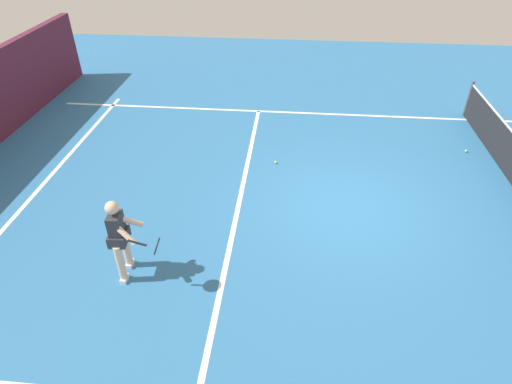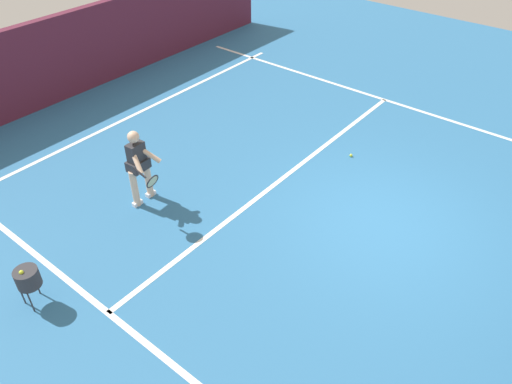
% 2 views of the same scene
% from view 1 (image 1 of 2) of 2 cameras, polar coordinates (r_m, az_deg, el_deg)
% --- Properties ---
extents(ground_plane, '(24.19, 24.19, 0.00)m').
position_cam_1_polar(ground_plane, '(9.32, 11.74, -1.78)').
color(ground_plane, teal).
extents(baseline_marking, '(10.04, 0.10, 0.01)m').
position_cam_1_polar(baseline_marking, '(10.81, -26.85, 0.48)').
color(baseline_marking, white).
rests_on(baseline_marking, ground).
extents(service_line_marking, '(9.04, 0.10, 0.01)m').
position_cam_1_polar(service_line_marking, '(9.30, -2.17, -0.99)').
color(service_line_marking, white).
rests_on(service_line_marking, ground).
extents(sideline_left_marking, '(0.10, 16.61, 0.01)m').
position_cam_1_polar(sideline_left_marking, '(13.20, 10.31, 10.16)').
color(sideline_left_marking, white).
rests_on(sideline_left_marking, ground).
extents(tennis_player, '(0.75, 0.96, 1.55)m').
position_cam_1_polar(tennis_player, '(7.41, -17.60, -5.69)').
color(tennis_player, beige).
rests_on(tennis_player, ground).
extents(tennis_ball_near, '(0.07, 0.07, 0.07)m').
position_cam_1_polar(tennis_ball_near, '(12.24, 26.19, 4.93)').
color(tennis_ball_near, '#D1E533').
rests_on(tennis_ball_near, ground).
extents(tennis_ball_mid, '(0.07, 0.07, 0.07)m').
position_cam_1_polar(tennis_ball_mid, '(10.52, 2.63, 3.97)').
color(tennis_ball_mid, '#D1E533').
rests_on(tennis_ball_mid, ground).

